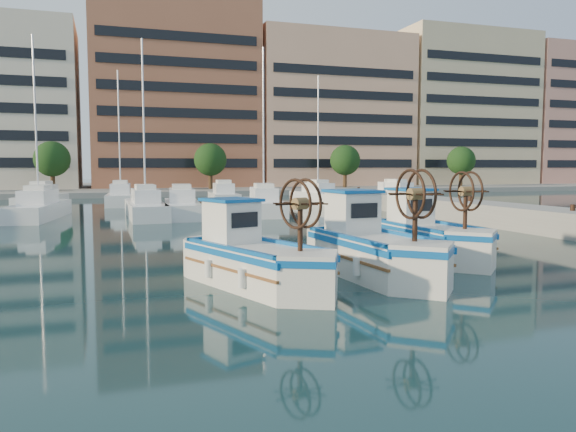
% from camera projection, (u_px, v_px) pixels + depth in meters
% --- Properties ---
extents(ground, '(300.00, 300.00, 0.00)m').
position_uv_depth(ground, '(389.00, 274.00, 17.25)').
color(ground, '#183A3F').
rests_on(ground, ground).
extents(quay, '(3.00, 60.00, 1.20)m').
position_uv_depth(quay, '(541.00, 220.00, 28.77)').
color(quay, gray).
rests_on(quay, ground).
extents(waterfront, '(180.00, 40.00, 25.60)m').
position_uv_depth(waterfront, '(232.00, 113.00, 80.76)').
color(waterfront, gray).
rests_on(waterfront, ground).
extents(yacht_marina, '(38.94, 23.17, 11.50)m').
position_uv_depth(yacht_marina, '(178.00, 203.00, 42.63)').
color(yacht_marina, white).
rests_on(yacht_marina, ground).
extents(fishing_boat_a, '(3.40, 5.00, 3.02)m').
position_uv_depth(fishing_boat_a, '(253.00, 256.00, 15.46)').
color(fishing_boat_a, silver).
rests_on(fishing_boat_a, ground).
extents(fishing_boat_b, '(2.49, 5.29, 3.25)m').
position_uv_depth(fishing_boat_b, '(371.00, 246.00, 16.97)').
color(fishing_boat_b, silver).
rests_on(fishing_boat_b, ground).
extents(fishing_boat_c, '(2.14, 5.09, 3.16)m').
position_uv_depth(fishing_boat_c, '(427.00, 234.00, 20.24)').
color(fishing_boat_c, silver).
rests_on(fishing_boat_c, ground).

